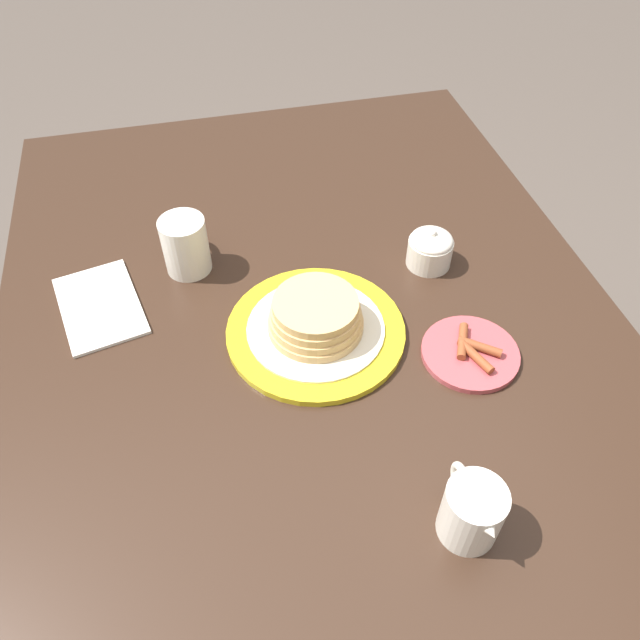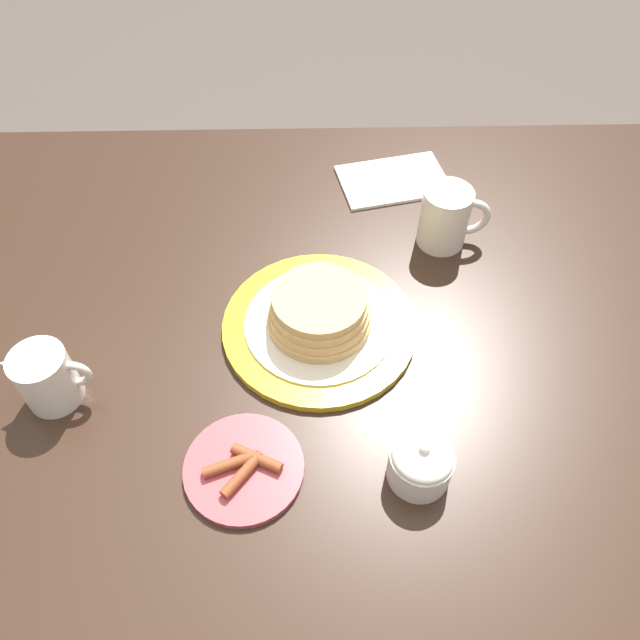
{
  "view_description": "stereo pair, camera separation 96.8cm",
  "coord_description": "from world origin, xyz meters",
  "px_view_note": "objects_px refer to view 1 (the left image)",
  "views": [
    {
      "loc": [
        -0.6,
        0.15,
        1.5
      ],
      "look_at": [
        0.06,
        -0.01,
        0.77
      ],
      "focal_mm": 35.0,
      "sensor_mm": 36.0,
      "label": 1
    },
    {
      "loc": [
        0.05,
        -0.57,
        1.48
      ],
      "look_at": [
        0.06,
        -0.01,
        0.77
      ],
      "focal_mm": 35.0,
      "sensor_mm": 36.0,
      "label": 2
    }
  ],
  "objects_px": {
    "napkin": "(100,306)",
    "coffee_mug": "(185,244)",
    "creamer_pitcher": "(472,512)",
    "pancake_plate": "(314,323)",
    "side_plate_bacon": "(470,352)",
    "sugar_bowl": "(430,248)"
  },
  "relations": [
    {
      "from": "pancake_plate",
      "to": "napkin",
      "type": "height_order",
      "value": "pancake_plate"
    },
    {
      "from": "creamer_pitcher",
      "to": "napkin",
      "type": "distance_m",
      "value": 0.68
    },
    {
      "from": "side_plate_bacon",
      "to": "creamer_pitcher",
      "type": "xyz_separation_m",
      "value": [
        -0.27,
        0.12,
        0.04
      ]
    },
    {
      "from": "coffee_mug",
      "to": "creamer_pitcher",
      "type": "relative_size",
      "value": 0.99
    },
    {
      "from": "pancake_plate",
      "to": "sugar_bowl",
      "type": "bearing_deg",
      "value": -63.41
    },
    {
      "from": "sugar_bowl",
      "to": "pancake_plate",
      "type": "bearing_deg",
      "value": 116.59
    },
    {
      "from": "side_plate_bacon",
      "to": "coffee_mug",
      "type": "relative_size",
      "value": 1.33
    },
    {
      "from": "side_plate_bacon",
      "to": "sugar_bowl",
      "type": "relative_size",
      "value": 1.92
    },
    {
      "from": "side_plate_bacon",
      "to": "napkin",
      "type": "height_order",
      "value": "side_plate_bacon"
    },
    {
      "from": "pancake_plate",
      "to": "napkin",
      "type": "relative_size",
      "value": 1.34
    },
    {
      "from": "pancake_plate",
      "to": "creamer_pitcher",
      "type": "bearing_deg",
      "value": -163.0
    },
    {
      "from": "sugar_bowl",
      "to": "napkin",
      "type": "bearing_deg",
      "value": 87.61
    },
    {
      "from": "side_plate_bacon",
      "to": "napkin",
      "type": "bearing_deg",
      "value": 66.71
    },
    {
      "from": "side_plate_bacon",
      "to": "coffee_mug",
      "type": "bearing_deg",
      "value": 52.8
    },
    {
      "from": "coffee_mug",
      "to": "napkin",
      "type": "bearing_deg",
      "value": 113.21
    },
    {
      "from": "sugar_bowl",
      "to": "coffee_mug",
      "type": "bearing_deg",
      "value": 77.75
    },
    {
      "from": "side_plate_bacon",
      "to": "creamer_pitcher",
      "type": "distance_m",
      "value": 0.29
    },
    {
      "from": "side_plate_bacon",
      "to": "napkin",
      "type": "xyz_separation_m",
      "value": [
        0.24,
        0.57,
        -0.0
      ]
    },
    {
      "from": "creamer_pitcher",
      "to": "napkin",
      "type": "relative_size",
      "value": 0.54
    },
    {
      "from": "creamer_pitcher",
      "to": "napkin",
      "type": "height_order",
      "value": "creamer_pitcher"
    },
    {
      "from": "pancake_plate",
      "to": "sugar_bowl",
      "type": "xyz_separation_m",
      "value": [
        0.12,
        -0.24,
        0.01
      ]
    },
    {
      "from": "napkin",
      "to": "coffee_mug",
      "type": "bearing_deg",
      "value": -66.79
    }
  ]
}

